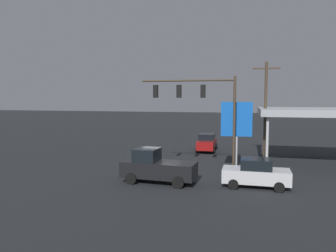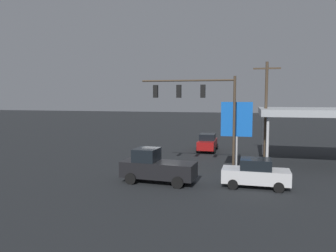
{
  "view_description": "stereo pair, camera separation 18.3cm",
  "coord_description": "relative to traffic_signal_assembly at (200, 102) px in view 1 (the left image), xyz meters",
  "views": [
    {
      "loc": [
        -6.02,
        23.66,
        6.08
      ],
      "look_at": [
        0.0,
        -2.0,
        3.68
      ],
      "focal_mm": 35.0,
      "sensor_mm": 36.0,
      "label": 1
    },
    {
      "loc": [
        -6.2,
        23.62,
        6.08
      ],
      "look_at": [
        0.0,
        -2.0,
        3.68
      ],
      "focal_mm": 35.0,
      "sensor_mm": 36.0,
      "label": 2
    }
  ],
  "objects": [
    {
      "name": "gas_station_canopy",
      "position": [
        -10.03,
        -6.94,
        -1.02
      ],
      "size": [
        10.72,
        7.71,
        4.97
      ],
      "color": "#B2B7BC",
      "rests_on": "ground"
    },
    {
      "name": "pickup_parked",
      "position": [
        2.6,
        3.09,
        -4.52
      ],
      "size": [
        5.34,
        2.58,
        2.4
      ],
      "rotation": [
        0.0,
        0.0,
        -0.08
      ],
      "color": "black",
      "rests_on": "ground"
    },
    {
      "name": "utility_pole",
      "position": [
        -5.2,
        -6.11,
        -0.76
      ],
      "size": [
        2.4,
        0.26,
        9.18
      ],
      "color": "#473828",
      "rests_on": "ground"
    },
    {
      "name": "sedan_waiting",
      "position": [
        -4.17,
        2.72,
        -4.68
      ],
      "size": [
        4.43,
        2.12,
        1.93
      ],
      "rotation": [
        0.0,
        0.0,
        -0.02
      ],
      "color": "silver",
      "rests_on": "ground"
    },
    {
      "name": "sedan_far",
      "position": [
        0.68,
        -11.13,
        -4.68
      ],
      "size": [
        2.06,
        4.4,
        1.93
      ],
      "rotation": [
        0.0,
        0.0,
        1.57
      ],
      "color": "maroon",
      "rests_on": "ground"
    },
    {
      "name": "traffic_signal_assembly",
      "position": [
        0.0,
        0.0,
        0.0
      ],
      "size": [
        7.29,
        0.43,
        7.58
      ],
      "color": "#473828",
      "rests_on": "ground"
    },
    {
      "name": "price_sign",
      "position": [
        -2.74,
        -1.41,
        -1.6
      ],
      "size": [
        2.44,
        0.27,
        5.63
      ],
      "color": "silver",
      "rests_on": "ground"
    },
    {
      "name": "ground_plane",
      "position": [
        2.67,
        1.33,
        -5.63
      ],
      "size": [
        200.0,
        200.0,
        0.0
      ],
      "primitive_type": "plane",
      "color": "black"
    }
  ]
}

